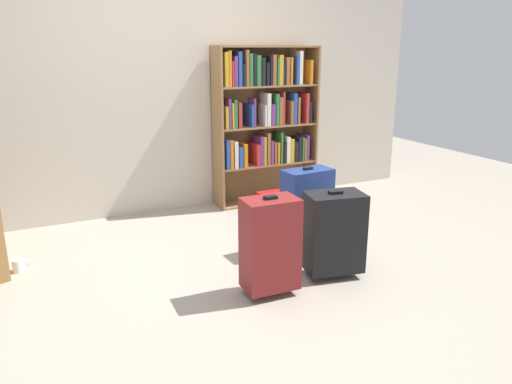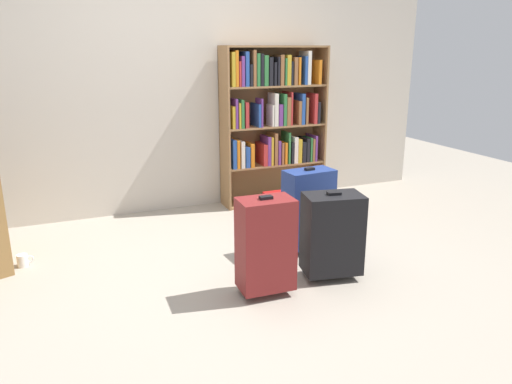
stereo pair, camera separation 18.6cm
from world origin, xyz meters
TOP-DOWN VIEW (x-y plane):
  - ground_plane at (0.00, 0.00)m, footprint 9.79×9.79m
  - back_wall at (0.00, 1.76)m, footprint 5.59×0.10m
  - bookshelf at (0.93, 1.55)m, footprint 1.10×0.29m
  - mug at (-1.50, 0.76)m, footprint 0.12×0.08m
  - storage_box at (0.92, 1.14)m, footprint 0.45×0.26m
  - suitcase_navy_blue at (0.63, 0.20)m, footprint 0.41×0.24m
  - suitcase_black at (0.55, -0.29)m, footprint 0.44×0.33m
  - suitcase_dark_red at (0.02, -0.34)m, footprint 0.37×0.25m

SIDE VIEW (x-z plane):
  - ground_plane at x=0.00m, z-range 0.00..0.00m
  - mug at x=-1.50m, z-range 0.00..0.10m
  - storage_box at x=0.92m, z-range 0.01..0.21m
  - suitcase_black at x=0.55m, z-range 0.01..0.66m
  - suitcase_dark_red at x=0.02m, z-range 0.01..0.70m
  - suitcase_navy_blue at x=0.63m, z-range 0.01..0.71m
  - bookshelf at x=0.93m, z-range 0.09..1.71m
  - back_wall at x=0.00m, z-range 0.00..2.60m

